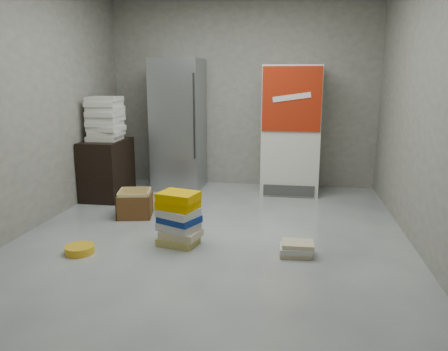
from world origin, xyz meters
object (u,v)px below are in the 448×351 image
coke_cooler (291,130)px  phonebook_stack_main (179,218)px  cardboard_box (135,206)px  steel_fridge (179,125)px  wood_shelf (107,169)px

coke_cooler → phonebook_stack_main: bearing=-114.5°
cardboard_box → phonebook_stack_main: bearing=-58.8°
steel_fridge → wood_shelf: (-0.83, -0.73, -0.55)m
steel_fridge → phonebook_stack_main: size_ratio=3.53×
wood_shelf → phonebook_stack_main: 2.13m
coke_cooler → wood_shelf: bearing=-163.7°
phonebook_stack_main → wood_shelf: bearing=150.0°
phonebook_stack_main → cardboard_box: 1.11m
coke_cooler → wood_shelf: (-2.48, -0.72, -0.50)m
phonebook_stack_main → cardboard_box: size_ratio=1.15×
steel_fridge → cardboard_box: (-0.15, -1.49, -0.82)m
steel_fridge → wood_shelf: size_ratio=2.37×
coke_cooler → phonebook_stack_main: coke_cooler is taller
phonebook_stack_main → cardboard_box: (-0.76, 0.80, -0.14)m
wood_shelf → coke_cooler: bearing=16.3°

